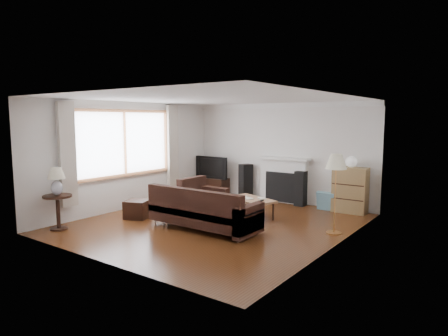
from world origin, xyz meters
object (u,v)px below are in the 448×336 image
Objects in this scene: bookshelf at (350,190)px; side_table at (58,212)px; tv_stand at (212,186)px; floor_lamp at (335,194)px; sectional_sofa at (204,209)px; coffee_table at (251,208)px.

bookshelf is 6.17m from side_table.
floor_lamp is at bearing -23.14° from tv_stand.
bookshelf is 1.88m from floor_lamp.
floor_lamp is at bearing 28.46° from sectional_sofa.
sectional_sofa is 1.33m from coffee_table.
floor_lamp reaches higher than bookshelf.
tv_stand is 0.63× the size of floor_lamp.
coffee_table is (2.32, -1.66, -0.02)m from tv_stand.
tv_stand is 0.90× the size of bookshelf.
side_table is (-4.04, -4.66, -0.18)m from bookshelf.
side_table is (-2.24, -1.66, -0.05)m from sectional_sofa.
bookshelf is 0.96× the size of coffee_table.
side_table reaches higher than coffee_table.
sectional_sofa is 2.45m from floor_lamp.
bookshelf reaches higher than sectional_sofa.
floor_lamp reaches higher than sectional_sofa.
floor_lamp is at bearing 32.84° from side_table.
tv_stand is at bearing -179.56° from bookshelf.
tv_stand reaches higher than coffee_table.
tv_stand is 4.63m from side_table.
floor_lamp is (4.23, -1.81, 0.51)m from tv_stand.
sectional_sofa reaches higher than side_table.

